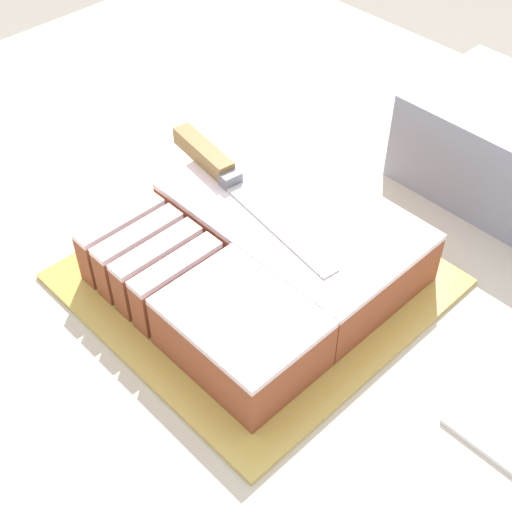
# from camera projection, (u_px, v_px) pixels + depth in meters

# --- Properties ---
(countertop) EXTENTS (1.40, 1.10, 0.88)m
(countertop) POSITION_uv_depth(u_px,v_px,m) (277.00, 443.00, 1.17)
(countertop) COLOR beige
(countertop) RESTS_ON ground_plane
(cake_board) EXTENTS (0.36, 0.36, 0.01)m
(cake_board) POSITION_uv_depth(u_px,v_px,m) (256.00, 279.00, 0.82)
(cake_board) COLOR gold
(cake_board) RESTS_ON countertop
(cake) EXTENTS (0.29, 0.29, 0.07)m
(cake) POSITION_uv_depth(u_px,v_px,m) (262.00, 256.00, 0.79)
(cake) COLOR #994C2D
(cake) RESTS_ON cake_board
(knife) EXTENTS (0.29, 0.06, 0.02)m
(knife) POSITION_uv_depth(u_px,v_px,m) (218.00, 167.00, 0.83)
(knife) COLOR silver
(knife) RESTS_ON cake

